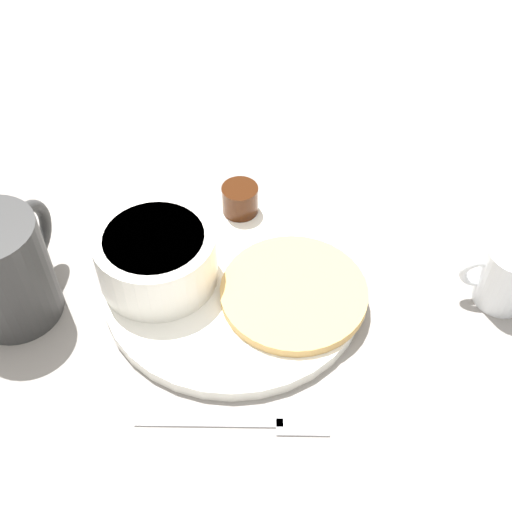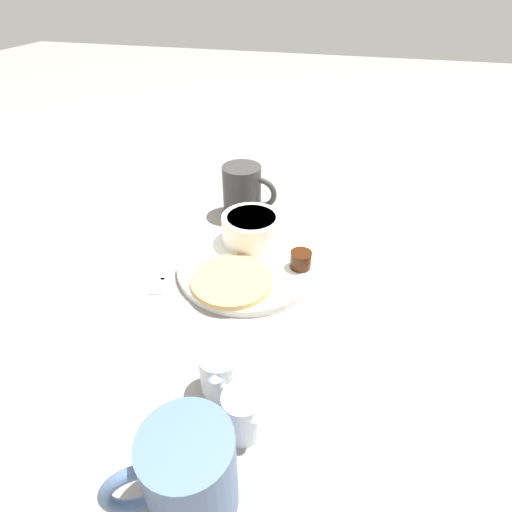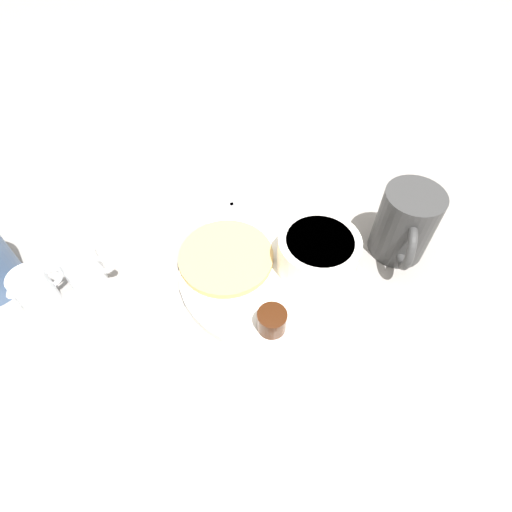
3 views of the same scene
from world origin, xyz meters
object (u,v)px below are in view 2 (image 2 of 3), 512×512
object	(u,v)px
creamer_pitcher_near	(220,371)
second_mug	(187,474)
bowl	(252,228)
fork	(165,272)
plate	(247,266)
creamer_pitcher_far	(242,413)
coffee_mug	(243,191)

from	to	relation	value
creamer_pitcher_near	second_mug	xyz separation A→B (m)	(0.02, -0.13, 0.02)
bowl	fork	size ratio (longest dim) A/B	0.71
plate	fork	world-z (taller)	plate
second_mug	bowl	bearing A→B (deg)	97.97
bowl	creamer_pitcher_far	world-z (taller)	bowl
creamer_pitcher_near	creamer_pitcher_far	bearing A→B (deg)	-47.77
creamer_pitcher_far	second_mug	distance (m)	0.09
bowl	second_mug	distance (m)	0.43
creamer_pitcher_near	second_mug	bearing A→B (deg)	-83.20
plate	bowl	bearing A→B (deg)	98.76
bowl	plate	bearing A→B (deg)	-81.24
coffee_mug	creamer_pitcher_near	xyz separation A→B (m)	(0.09, -0.41, -0.02)
bowl	fork	bearing A→B (deg)	-136.80
second_mug	coffee_mug	bearing A→B (deg)	101.34
second_mug	fork	bearing A→B (deg)	119.47
plate	creamer_pitcher_near	world-z (taller)	creamer_pitcher_near
plate	second_mug	bearing A→B (deg)	-82.18
creamer_pitcher_far	second_mug	bearing A→B (deg)	-107.05
creamer_pitcher_near	fork	xyz separation A→B (m)	(-0.16, 0.19, -0.03)
plate	creamer_pitcher_far	world-z (taller)	creamer_pitcher_far
plate	coffee_mug	bearing A→B (deg)	108.12
coffee_mug	creamer_pitcher_far	world-z (taller)	coffee_mug
creamer_pitcher_far	fork	xyz separation A→B (m)	(-0.20, 0.23, -0.03)
plate	second_mug	xyz separation A→B (m)	(0.05, -0.36, 0.05)
second_mug	creamer_pitcher_near	bearing A→B (deg)	96.80
plate	bowl	distance (m)	0.07
plate	coffee_mug	world-z (taller)	coffee_mug
plate	coffee_mug	xyz separation A→B (m)	(-0.06, 0.18, 0.04)
coffee_mug	creamer_pitcher_far	bearing A→B (deg)	-73.69
creamer_pitcher_near	fork	world-z (taller)	creamer_pitcher_near
creamer_pitcher_far	bowl	bearing A→B (deg)	103.92
fork	second_mug	size ratio (longest dim) A/B	1.35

